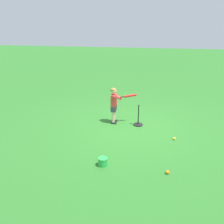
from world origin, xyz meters
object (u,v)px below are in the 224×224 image
object	(u,v)px
child_batter	(115,102)
batting_tee	(138,122)
play_ball_center_lawn	(174,138)
toy_bucket	(103,161)
play_ball_near_batter	(167,172)

from	to	relation	value
child_batter	batting_tee	bearing A→B (deg)	173.75
play_ball_center_lawn	toy_bucket	size ratio (longest dim) A/B	0.35
child_batter	play_ball_near_batter	distance (m)	2.95
play_ball_center_lawn	toy_bucket	distance (m)	2.19
toy_bucket	child_batter	bearing A→B (deg)	-87.07
batting_tee	toy_bucket	distance (m)	2.38
child_batter	batting_tee	world-z (taller)	child_batter
play_ball_near_batter	play_ball_center_lawn	distance (m)	1.61
child_batter	play_ball_center_lawn	world-z (taller)	child_batter
child_batter	batting_tee	distance (m)	0.90
play_ball_near_batter	batting_tee	bearing A→B (deg)	-72.13
play_ball_near_batter	toy_bucket	xyz separation A→B (m)	(1.36, -0.09, 0.06)
play_ball_near_batter	play_ball_center_lawn	world-z (taller)	play_ball_near_batter
child_batter	play_ball_near_batter	bearing A→B (deg)	120.96
play_ball_near_batter	batting_tee	world-z (taller)	batting_tee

